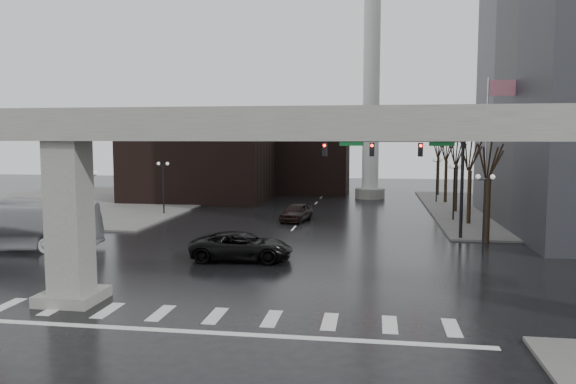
% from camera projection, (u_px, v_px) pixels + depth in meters
% --- Properties ---
extents(ground, '(160.00, 160.00, 0.00)m').
position_uv_depth(ground, '(222.00, 309.00, 24.48)').
color(ground, black).
rests_on(ground, ground).
extents(sidewalk_ne, '(28.00, 36.00, 0.15)m').
position_uv_depth(sidewalk_ne, '(571.00, 212.00, 55.93)').
color(sidewalk_ne, slate).
rests_on(sidewalk_ne, ground).
extents(sidewalk_nw, '(28.00, 36.00, 0.15)m').
position_uv_depth(sidewalk_nw, '(85.00, 202.00, 63.82)').
color(sidewalk_nw, slate).
rests_on(sidewalk_nw, ground).
extents(elevated_guideway, '(48.00, 2.60, 8.70)m').
position_uv_depth(elevated_guideway, '(249.00, 151.00, 23.61)').
color(elevated_guideway, '#9A9891').
rests_on(elevated_guideway, ground).
extents(building_far_left, '(16.00, 14.00, 10.00)m').
position_uv_depth(building_far_left, '(202.00, 158.00, 67.43)').
color(building_far_left, black).
rests_on(building_far_left, ground).
extents(building_far_mid, '(10.00, 10.00, 8.00)m').
position_uv_depth(building_far_mid, '(311.00, 163.00, 75.54)').
color(building_far_mid, black).
rests_on(building_far_mid, ground).
extents(smokestack, '(3.60, 3.60, 30.00)m').
position_uv_depth(smokestack, '(371.00, 88.00, 67.51)').
color(smokestack, silver).
rests_on(smokestack, ground).
extents(signal_mast_arm, '(12.12, 0.43, 8.00)m').
position_uv_depth(signal_mast_arm, '(409.00, 160.00, 41.03)').
color(signal_mast_arm, black).
rests_on(signal_mast_arm, ground).
extents(flagpole_assembly, '(2.06, 0.12, 12.00)m').
position_uv_depth(flagpole_assembly, '(491.00, 136.00, 43.06)').
color(flagpole_assembly, silver).
rests_on(flagpole_assembly, ground).
extents(lamp_right_0, '(1.22, 0.32, 5.11)m').
position_uv_depth(lamp_right_0, '(484.00, 200.00, 35.86)').
color(lamp_right_0, black).
rests_on(lamp_right_0, ground).
extents(lamp_right_1, '(1.22, 0.32, 5.11)m').
position_uv_depth(lamp_right_1, '(454.00, 182.00, 49.63)').
color(lamp_right_1, black).
rests_on(lamp_right_1, ground).
extents(lamp_right_2, '(1.22, 0.32, 5.11)m').
position_uv_depth(lamp_right_2, '(437.00, 173.00, 63.40)').
color(lamp_right_2, black).
rests_on(lamp_right_2, ground).
extents(lamp_left_0, '(1.22, 0.32, 5.11)m').
position_uv_depth(lamp_left_0, '(90.00, 193.00, 39.96)').
color(lamp_left_0, black).
rests_on(lamp_left_0, ground).
extents(lamp_left_1, '(1.22, 0.32, 5.11)m').
position_uv_depth(lamp_left_1, '(163.00, 179.00, 53.73)').
color(lamp_left_1, black).
rests_on(lamp_left_1, ground).
extents(lamp_left_2, '(1.22, 0.32, 5.11)m').
position_uv_depth(lamp_left_2, '(206.00, 170.00, 67.50)').
color(lamp_left_2, black).
rests_on(lamp_left_2, ground).
extents(tree_right_0, '(1.09, 1.58, 7.50)m').
position_uv_depth(tree_right_0, '(488.00, 203.00, 39.72)').
color(tree_right_0, black).
rests_on(tree_right_0, ground).
extents(tree_right_1, '(1.09, 1.61, 7.67)m').
position_uv_depth(tree_right_1, '(470.00, 192.00, 47.58)').
color(tree_right_1, black).
rests_on(tree_right_1, ground).
extents(tree_right_2, '(1.10, 1.63, 7.85)m').
position_uv_depth(tree_right_2, '(456.00, 183.00, 55.45)').
color(tree_right_2, black).
rests_on(tree_right_2, ground).
extents(tree_right_3, '(1.11, 1.66, 8.02)m').
position_uv_depth(tree_right_3, '(446.00, 177.00, 63.31)').
color(tree_right_3, black).
rests_on(tree_right_3, ground).
extents(tree_right_4, '(1.12, 1.69, 8.19)m').
position_uv_depth(tree_right_4, '(438.00, 172.00, 71.17)').
color(tree_right_4, black).
rests_on(tree_right_4, ground).
extents(pickup_truck, '(6.41, 3.36, 1.72)m').
position_uv_depth(pickup_truck, '(242.00, 246.00, 34.09)').
color(pickup_truck, black).
rests_on(pickup_truck, ground).
extents(city_bus, '(12.28, 4.14, 3.36)m').
position_uv_depth(city_bus, '(8.00, 225.00, 37.25)').
color(city_bus, '#A9A9AE').
rests_on(city_bus, ground).
extents(far_car, '(2.87, 5.06, 1.63)m').
position_uv_depth(far_car, '(296.00, 212.00, 49.98)').
color(far_car, black).
rests_on(far_car, ground).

